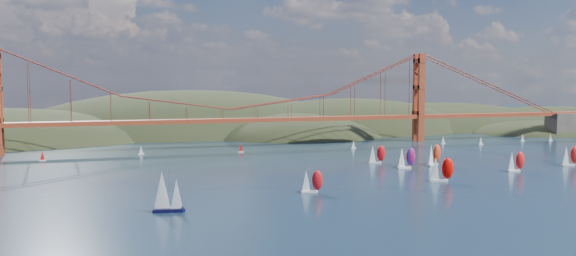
{
  "coord_description": "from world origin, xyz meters",
  "views": [
    {
      "loc": [
        -60.78,
        -134.38,
        38.14
      ],
      "look_at": [
        6.88,
        90.0,
        18.37
      ],
      "focal_mm": 35.0,
      "sensor_mm": 36.0,
      "label": 1
    }
  ],
  "objects_px": {
    "racer_4": "(570,155)",
    "racer_2": "(516,161)",
    "racer_0": "(312,181)",
    "racer_3": "(434,154)",
    "sloop_navy": "(166,192)",
    "racer_1": "(441,169)",
    "racer_5": "(377,154)",
    "racer_rwb": "(406,157)"
  },
  "relations": [
    {
      "from": "racer_4",
      "to": "racer_2",
      "type": "bearing_deg",
      "value": -167.18
    },
    {
      "from": "racer_0",
      "to": "racer_3",
      "type": "xyz_separation_m",
      "value": [
        73.23,
        42.53,
        1.01
      ]
    },
    {
      "from": "sloop_navy",
      "to": "racer_1",
      "type": "relative_size",
      "value": 1.28
    },
    {
      "from": "racer_5",
      "to": "racer_3",
      "type": "bearing_deg",
      "value": -29.09
    },
    {
      "from": "racer_2",
      "to": "racer_4",
      "type": "bearing_deg",
      "value": 7.78
    },
    {
      "from": "racer_5",
      "to": "racer_4",
      "type": "bearing_deg",
      "value": -19.22
    },
    {
      "from": "racer_1",
      "to": "racer_rwb",
      "type": "xyz_separation_m",
      "value": [
        3.0,
        32.73,
        -0.07
      ]
    },
    {
      "from": "racer_0",
      "to": "racer_4",
      "type": "bearing_deg",
      "value": 16.13
    },
    {
      "from": "racer_3",
      "to": "racer_rwb",
      "type": "xyz_separation_m",
      "value": [
        -16.25,
        -4.08,
        -0.26
      ]
    },
    {
      "from": "sloop_navy",
      "to": "racer_3",
      "type": "distance_m",
      "value": 135.62
    },
    {
      "from": "racer_0",
      "to": "racer_1",
      "type": "bearing_deg",
      "value": 11.91
    },
    {
      "from": "racer_4",
      "to": "racer_rwb",
      "type": "distance_m",
      "value": 75.6
    },
    {
      "from": "sloop_navy",
      "to": "racer_rwb",
      "type": "relative_size",
      "value": 1.3
    },
    {
      "from": "racer_2",
      "to": "racer_5",
      "type": "relative_size",
      "value": 1.02
    },
    {
      "from": "racer_0",
      "to": "racer_3",
      "type": "bearing_deg",
      "value": 36.01
    },
    {
      "from": "racer_0",
      "to": "racer_1",
      "type": "distance_m",
      "value": 54.29
    },
    {
      "from": "racer_1",
      "to": "racer_4",
      "type": "xyz_separation_m",
      "value": [
        77.16,
        18.04,
        -0.08
      ]
    },
    {
      "from": "racer_2",
      "to": "racer_3",
      "type": "bearing_deg",
      "value": 130.82
    },
    {
      "from": "racer_0",
      "to": "racer_3",
      "type": "relative_size",
      "value": 0.8
    },
    {
      "from": "racer_3",
      "to": "racer_4",
      "type": "relative_size",
      "value": 1.06
    },
    {
      "from": "racer_rwb",
      "to": "racer_0",
      "type": "bearing_deg",
      "value": -151.17
    },
    {
      "from": "racer_0",
      "to": "racer_5",
      "type": "distance_m",
      "value": 76.14
    },
    {
      "from": "racer_2",
      "to": "racer_rwb",
      "type": "height_order",
      "value": "racer_rwb"
    },
    {
      "from": "racer_5",
      "to": "racer_rwb",
      "type": "xyz_separation_m",
      "value": [
        5.55,
        -17.68,
        0.44
      ]
    },
    {
      "from": "sloop_navy",
      "to": "racer_0",
      "type": "height_order",
      "value": "sloop_navy"
    },
    {
      "from": "racer_0",
      "to": "racer_2",
      "type": "height_order",
      "value": "racer_2"
    },
    {
      "from": "racer_0",
      "to": "racer_1",
      "type": "relative_size",
      "value": 0.83
    },
    {
      "from": "racer_5",
      "to": "racer_1",
      "type": "bearing_deg",
      "value": -84.23
    },
    {
      "from": "racer_1",
      "to": "racer_3",
      "type": "bearing_deg",
      "value": 72.37
    },
    {
      "from": "racer_4",
      "to": "sloop_navy",
      "type": "bearing_deg",
      "value": -165.57
    },
    {
      "from": "racer_4",
      "to": "racer_1",
      "type": "bearing_deg",
      "value": -164.42
    },
    {
      "from": "racer_2",
      "to": "racer_4",
      "type": "height_order",
      "value": "racer_4"
    },
    {
      "from": "sloop_navy",
      "to": "racer_rwb",
      "type": "height_order",
      "value": "sloop_navy"
    },
    {
      "from": "racer_3",
      "to": "racer_rwb",
      "type": "relative_size",
      "value": 1.05
    },
    {
      "from": "racer_0",
      "to": "racer_4",
      "type": "height_order",
      "value": "racer_4"
    },
    {
      "from": "racer_2",
      "to": "racer_5",
      "type": "distance_m",
      "value": 59.71
    },
    {
      "from": "racer_rwb",
      "to": "racer_4",
      "type": "bearing_deg",
      "value": -16.39
    },
    {
      "from": "racer_5",
      "to": "racer_rwb",
      "type": "bearing_deg",
      "value": -69.7
    },
    {
      "from": "sloop_navy",
      "to": "racer_4",
      "type": "distance_m",
      "value": 184.91
    },
    {
      "from": "racer_2",
      "to": "racer_4",
      "type": "relative_size",
      "value": 0.93
    },
    {
      "from": "racer_3",
      "to": "racer_5",
      "type": "distance_m",
      "value": 25.7
    },
    {
      "from": "racer_0",
      "to": "racer_rwb",
      "type": "height_order",
      "value": "racer_rwb"
    }
  ]
}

